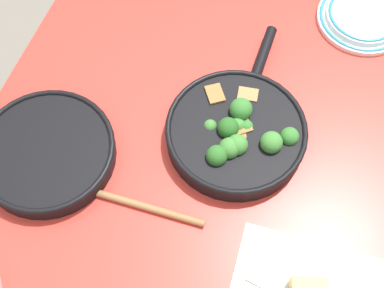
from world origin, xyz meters
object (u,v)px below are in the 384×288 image
(skillet_broccoli, at_px, (237,131))
(skillet_eggs, at_px, (46,151))
(dinner_plate_stack, at_px, (363,17))
(wooden_spoon, at_px, (102,194))

(skillet_broccoli, height_order, skillet_eggs, skillet_broccoli)
(skillet_eggs, distance_m, dinner_plate_stack, 0.80)
(dinner_plate_stack, bearing_deg, skillet_eggs, -44.18)
(skillet_broccoli, xyz_separation_m, dinner_plate_stack, (-0.41, 0.20, -0.02))
(skillet_broccoli, distance_m, wooden_spoon, 0.30)
(skillet_broccoli, bearing_deg, wooden_spoon, 134.83)
(wooden_spoon, relative_size, dinner_plate_stack, 1.58)
(wooden_spoon, bearing_deg, skillet_eggs, -19.58)
(dinner_plate_stack, bearing_deg, wooden_spoon, -33.89)
(dinner_plate_stack, bearing_deg, skillet_broccoli, -25.92)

